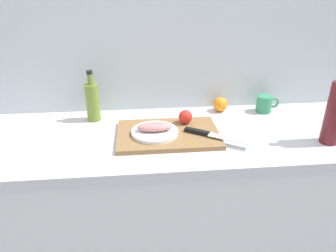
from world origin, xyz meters
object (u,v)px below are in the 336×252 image
object	(u,v)px
chef_knife	(208,134)
coffee_mug_0	(265,104)
olive_oil_bottle	(93,101)
wine_bottle	(335,112)
fish_fillet	(155,127)
cutting_board	(168,134)
white_plate	(155,132)

from	to	relation	value
chef_knife	coffee_mug_0	size ratio (longest dim) A/B	2.19
olive_oil_bottle	wine_bottle	bearing A→B (deg)	-17.91
fish_fillet	coffee_mug_0	world-z (taller)	coffee_mug_0
cutting_board	coffee_mug_0	xyz separation A→B (m)	(0.52, 0.23, 0.03)
cutting_board	coffee_mug_0	size ratio (longest dim) A/B	3.73
cutting_board	chef_knife	xyz separation A→B (m)	(0.17, -0.05, 0.02)
cutting_board	fish_fillet	world-z (taller)	fish_fillet
wine_bottle	fish_fillet	bearing A→B (deg)	171.37
chef_knife	white_plate	bearing A→B (deg)	-158.84
chef_knife	wine_bottle	distance (m)	0.52
white_plate	chef_knife	world-z (taller)	chef_knife
olive_oil_bottle	coffee_mug_0	distance (m)	0.86
white_plate	chef_knife	size ratio (longest dim) A/B	0.78
white_plate	wine_bottle	bearing A→B (deg)	-8.63
chef_knife	olive_oil_bottle	bearing A→B (deg)	-174.83
olive_oil_bottle	wine_bottle	distance (m)	1.06
white_plate	olive_oil_bottle	distance (m)	0.36
white_plate	chef_knife	bearing A→B (deg)	-11.14
cutting_board	fish_fillet	size ratio (longest dim) A/B	2.90
fish_fillet	wine_bottle	bearing A→B (deg)	-8.63
chef_knife	olive_oil_bottle	xyz separation A→B (m)	(-0.51, 0.26, 0.07)
olive_oil_bottle	wine_bottle	world-z (taller)	wine_bottle
wine_bottle	white_plate	bearing A→B (deg)	171.37
chef_knife	cutting_board	bearing A→B (deg)	-165.17
coffee_mug_0	white_plate	bearing A→B (deg)	-157.99
olive_oil_bottle	chef_knife	bearing A→B (deg)	-27.13
chef_knife	wine_bottle	size ratio (longest dim) A/B	0.75
white_plate	olive_oil_bottle	bearing A→B (deg)	142.62
fish_fillet	chef_knife	xyz separation A→B (m)	(0.23, -0.04, -0.02)
fish_fillet	coffee_mug_0	size ratio (longest dim) A/B	1.29
fish_fillet	coffee_mug_0	distance (m)	0.62
white_plate	coffee_mug_0	bearing A→B (deg)	22.01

